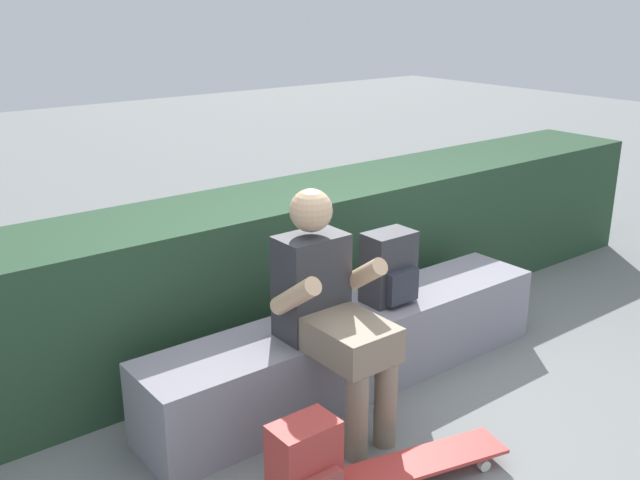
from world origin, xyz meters
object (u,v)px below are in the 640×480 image
at_px(person_skater, 329,306).
at_px(backpack_on_ground, 306,468).
at_px(skateboard_near_person, 423,462).
at_px(backpack_on_bench, 390,268).
at_px(bench_main, 354,348).

height_order(person_skater, backpack_on_ground, person_skater).
bearing_deg(backpack_on_ground, skateboard_near_person, -16.92).
height_order(skateboard_near_person, backpack_on_bench, backpack_on_bench).
bearing_deg(backpack_on_ground, backpack_on_bench, 31.34).
xyz_separation_m(bench_main, backpack_on_ground, (-0.83, -0.66, -0.03)).
xyz_separation_m(person_skater, backpack_on_bench, (0.58, 0.20, -0.01)).
distance_m(bench_main, backpack_on_ground, 1.06).
distance_m(backpack_on_bench, backpack_on_ground, 1.32).
bearing_deg(skateboard_near_person, bench_main, 70.29).
height_order(backpack_on_bench, backpack_on_ground, backpack_on_bench).
relative_size(person_skater, backpack_on_ground, 2.97).
xyz_separation_m(bench_main, backpack_on_bench, (0.24, -0.01, 0.41)).
relative_size(skateboard_near_person, backpack_on_ground, 2.06).
distance_m(person_skater, backpack_on_bench, 0.62).
xyz_separation_m(skateboard_near_person, backpack_on_bench, (0.53, 0.81, 0.56)).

